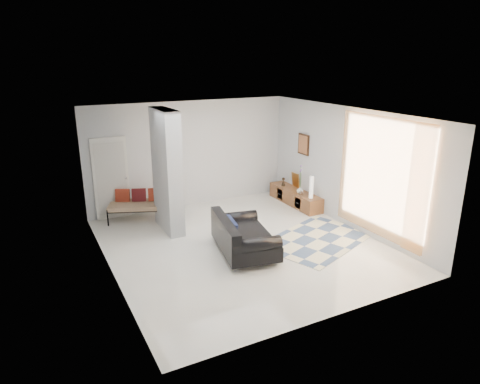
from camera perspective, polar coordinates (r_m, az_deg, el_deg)
floor at (r=9.28m, az=0.37°, el=-7.07°), size 6.00×6.00×0.00m
ceiling at (r=8.50m, az=0.41°, el=10.34°), size 6.00×6.00×0.00m
wall_back at (r=11.44m, az=-6.66°, el=5.01°), size 6.00×0.00×6.00m
wall_front at (r=6.44m, az=13.00°, el=-5.48°), size 6.00×0.00×6.00m
wall_left at (r=7.95m, az=-17.44°, el=-1.39°), size 0.00×6.00×6.00m
wall_right at (r=10.32m, az=14.05°, el=3.20°), size 0.00×6.00×6.00m
partition_column at (r=9.81m, az=-9.72°, el=2.74°), size 0.35×1.20×2.80m
hallway_door at (r=10.96m, az=-16.82°, el=1.74°), size 0.85×0.06×2.04m
curtain at (r=9.45m, az=18.26°, el=1.84°), size 0.00×2.55×2.55m
wall_art at (r=11.54m, az=8.48°, el=6.30°), size 0.04×0.45×0.55m
media_console at (r=11.79m, az=7.37°, el=-0.67°), size 0.45×1.95×0.80m
loveseat at (r=8.80m, az=0.21°, el=-6.01°), size 1.33×1.90×0.76m
daybed at (r=10.81m, az=-12.70°, el=-1.48°), size 1.86×1.32×0.77m
area_rug at (r=9.69m, az=10.25°, el=-6.22°), size 2.89×2.42×0.01m
cylinder_lamp at (r=11.08m, az=9.50°, el=0.63°), size 0.10×0.10×0.57m
bronze_figurine at (r=12.09m, az=5.81°, el=1.39°), size 0.13×0.13×0.23m
vase at (r=11.46m, az=8.01°, el=0.27°), size 0.18×0.18×0.18m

